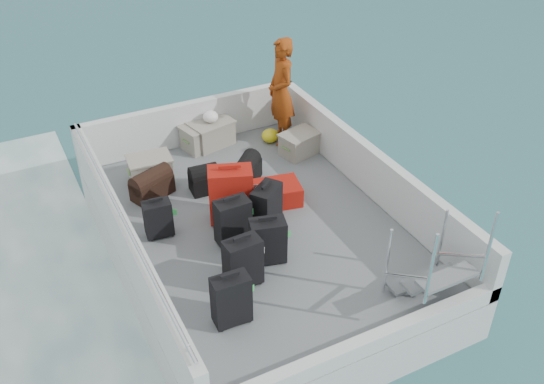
{
  "coord_description": "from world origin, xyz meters",
  "views": [
    {
      "loc": [
        -2.7,
        -5.73,
        5.48
      ],
      "look_at": [
        0.25,
        0.08,
        1.0
      ],
      "focal_mm": 40.0,
      "sensor_mm": 36.0,
      "label": 1
    }
  ],
  "objects_px": {
    "suitcase_2": "(158,219)",
    "suitcase_3": "(243,263)",
    "crate_1": "(203,137)",
    "crate_3": "(300,144)",
    "suitcase_4": "(233,222)",
    "crate_2": "(212,134)",
    "suitcase_5": "(231,195)",
    "suitcase_8": "(274,194)",
    "suitcase_7": "(266,208)",
    "suitcase_0": "(231,301)",
    "passenger": "(281,92)",
    "crate_0": "(150,170)",
    "suitcase_6": "(268,241)"
  },
  "relations": [
    {
      "from": "suitcase_0",
      "to": "suitcase_2",
      "type": "relative_size",
      "value": 1.22
    },
    {
      "from": "suitcase_4",
      "to": "crate_2",
      "type": "bearing_deg",
      "value": 73.04
    },
    {
      "from": "suitcase_3",
      "to": "crate_2",
      "type": "height_order",
      "value": "suitcase_3"
    },
    {
      "from": "crate_0",
      "to": "crate_3",
      "type": "relative_size",
      "value": 1.05
    },
    {
      "from": "suitcase_3",
      "to": "suitcase_5",
      "type": "height_order",
      "value": "suitcase_5"
    },
    {
      "from": "suitcase_0",
      "to": "passenger",
      "type": "xyz_separation_m",
      "value": [
        2.3,
        3.26,
        0.54
      ]
    },
    {
      "from": "crate_0",
      "to": "suitcase_8",
      "type": "bearing_deg",
      "value": -44.32
    },
    {
      "from": "suitcase_8",
      "to": "crate_3",
      "type": "height_order",
      "value": "crate_3"
    },
    {
      "from": "suitcase_2",
      "to": "crate_2",
      "type": "bearing_deg",
      "value": 57.44
    },
    {
      "from": "suitcase_5",
      "to": "suitcase_8",
      "type": "bearing_deg",
      "value": 29.06
    },
    {
      "from": "suitcase_3",
      "to": "suitcase_4",
      "type": "xyz_separation_m",
      "value": [
        0.21,
        0.75,
        -0.0
      ]
    },
    {
      "from": "suitcase_4",
      "to": "crate_0",
      "type": "height_order",
      "value": "suitcase_4"
    },
    {
      "from": "crate_3",
      "to": "crate_2",
      "type": "bearing_deg",
      "value": 141.5
    },
    {
      "from": "suitcase_3",
      "to": "suitcase_6",
      "type": "relative_size",
      "value": 1.08
    },
    {
      "from": "suitcase_5",
      "to": "suitcase_6",
      "type": "relative_size",
      "value": 1.31
    },
    {
      "from": "suitcase_5",
      "to": "suitcase_0",
      "type": "bearing_deg",
      "value": -92.99
    },
    {
      "from": "suitcase_4",
      "to": "crate_0",
      "type": "relative_size",
      "value": 1.08
    },
    {
      "from": "suitcase_2",
      "to": "crate_3",
      "type": "bearing_deg",
      "value": 26.71
    },
    {
      "from": "suitcase_5",
      "to": "crate_1",
      "type": "distance_m",
      "value": 2.0
    },
    {
      "from": "suitcase_8",
      "to": "crate_2",
      "type": "relative_size",
      "value": 1.13
    },
    {
      "from": "suitcase_6",
      "to": "suitcase_7",
      "type": "height_order",
      "value": "suitcase_7"
    },
    {
      "from": "suitcase_7",
      "to": "crate_0",
      "type": "bearing_deg",
      "value": 83.36
    },
    {
      "from": "suitcase_4",
      "to": "suitcase_7",
      "type": "bearing_deg",
      "value": 9.68
    },
    {
      "from": "suitcase_2",
      "to": "crate_2",
      "type": "relative_size",
      "value": 0.81
    },
    {
      "from": "suitcase_5",
      "to": "suitcase_8",
      "type": "relative_size",
      "value": 1.09
    },
    {
      "from": "suitcase_7",
      "to": "suitcase_8",
      "type": "height_order",
      "value": "suitcase_7"
    },
    {
      "from": "crate_3",
      "to": "crate_1",
      "type": "bearing_deg",
      "value": 145.12
    },
    {
      "from": "suitcase_2",
      "to": "suitcase_5",
      "type": "distance_m",
      "value": 0.97
    },
    {
      "from": "suitcase_2",
      "to": "suitcase_5",
      "type": "relative_size",
      "value": 0.66
    },
    {
      "from": "suitcase_2",
      "to": "suitcase_0",
      "type": "bearing_deg",
      "value": -76.86
    },
    {
      "from": "suitcase_0",
      "to": "suitcase_7",
      "type": "xyz_separation_m",
      "value": [
        1.07,
        1.32,
        -0.0
      ]
    },
    {
      "from": "suitcase_3",
      "to": "suitcase_7",
      "type": "relative_size",
      "value": 1.04
    },
    {
      "from": "suitcase_2",
      "to": "suitcase_3",
      "type": "relative_size",
      "value": 0.8
    },
    {
      "from": "crate_2",
      "to": "passenger",
      "type": "relative_size",
      "value": 0.37
    },
    {
      "from": "crate_2",
      "to": "crate_3",
      "type": "bearing_deg",
      "value": -38.5
    },
    {
      "from": "suitcase_0",
      "to": "suitcase_3",
      "type": "xyz_separation_m",
      "value": [
        0.35,
        0.47,
        0.01
      ]
    },
    {
      "from": "suitcase_3",
      "to": "suitcase_5",
      "type": "relative_size",
      "value": 0.82
    },
    {
      "from": "suitcase_6",
      "to": "crate_1",
      "type": "height_order",
      "value": "suitcase_6"
    },
    {
      "from": "suitcase_0",
      "to": "suitcase_6",
      "type": "xyz_separation_m",
      "value": [
        0.79,
        0.72,
        -0.02
      ]
    },
    {
      "from": "suitcase_5",
      "to": "passenger",
      "type": "relative_size",
      "value": 0.45
    },
    {
      "from": "suitcase_2",
      "to": "suitcase_5",
      "type": "bearing_deg",
      "value": -0.12
    },
    {
      "from": "crate_2",
      "to": "suitcase_0",
      "type": "bearing_deg",
      "value": -109.11
    },
    {
      "from": "suitcase_6",
      "to": "passenger",
      "type": "bearing_deg",
      "value": 74.32
    },
    {
      "from": "suitcase_3",
      "to": "crate_3",
      "type": "bearing_deg",
      "value": 45.82
    },
    {
      "from": "suitcase_4",
      "to": "crate_3",
      "type": "xyz_separation_m",
      "value": [
        1.8,
        1.53,
        -0.15
      ]
    },
    {
      "from": "suitcase_7",
      "to": "crate_1",
      "type": "distance_m",
      "value": 2.32
    },
    {
      "from": "suitcase_5",
      "to": "suitcase_8",
      "type": "distance_m",
      "value": 0.73
    },
    {
      "from": "crate_3",
      "to": "suitcase_4",
      "type": "bearing_deg",
      "value": -139.66
    },
    {
      "from": "suitcase_5",
      "to": "suitcase_7",
      "type": "distance_m",
      "value": 0.5
    },
    {
      "from": "crate_1",
      "to": "crate_3",
      "type": "bearing_deg",
      "value": -34.88
    }
  ]
}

